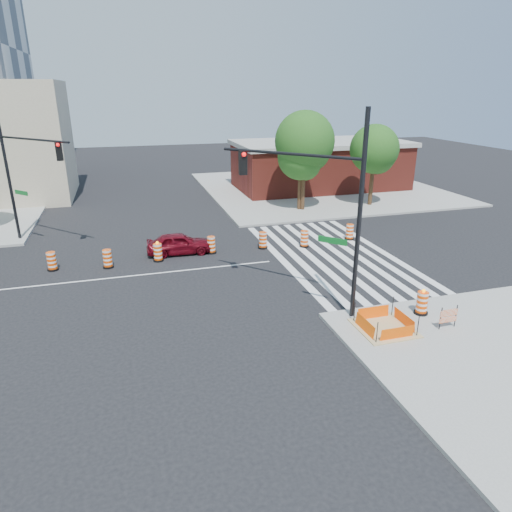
{
  "coord_description": "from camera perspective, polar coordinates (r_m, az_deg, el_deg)",
  "views": [
    {
      "loc": [
        -0.61,
        -23.23,
        9.32
      ],
      "look_at": [
        5.45,
        -2.57,
        1.4
      ],
      "focal_mm": 32.0,
      "sensor_mm": 36.0,
      "label": 1
    }
  ],
  "objects": [
    {
      "name": "red_coupe",
      "position": [
        27.57,
        -9.61,
        1.57
      ],
      "size": [
        3.84,
        1.65,
        1.29
      ],
      "primitive_type": "imported",
      "rotation": [
        0.0,
        0.0,
        1.54
      ],
      "color": "#5E0812",
      "rests_on": "ground"
    },
    {
      "name": "median_drum_6",
      "position": [
        28.2,
        0.86,
        1.92
      ],
      "size": [
        0.6,
        0.6,
        1.02
      ],
      "color": "black",
      "rests_on": "ground"
    },
    {
      "name": "excavation_pit",
      "position": [
        19.43,
        15.74,
        -8.55
      ],
      "size": [
        2.2,
        2.2,
        0.9
      ],
      "color": "tan",
      "rests_on": "ground"
    },
    {
      "name": "sidewalk_ne",
      "position": [
        46.17,
        7.86,
        8.45
      ],
      "size": [
        22.0,
        22.0,
        0.15
      ],
      "primitive_type": "cube",
      "color": "gray",
      "rests_on": "ground"
    },
    {
      "name": "tree_north_c",
      "position": [
        36.6,
        5.62,
        11.9
      ],
      "size": [
        3.59,
        3.59,
        6.11
      ],
      "color": "#382314",
      "rests_on": "ground"
    },
    {
      "name": "tree_north_d",
      "position": [
        36.42,
        6.14,
        13.69
      ],
      "size": [
        4.61,
        4.61,
        7.84
      ],
      "color": "#382314",
      "rests_on": "ground"
    },
    {
      "name": "signal_pole_nw",
      "position": [
        31.08,
        -27.12,
        10.21
      ],
      "size": [
        4.37,
        4.71,
        8.31
      ],
      "rotation": [
        0.0,
        0.0,
        -0.83
      ],
      "color": "black",
      "rests_on": "ground"
    },
    {
      "name": "median_drum_2",
      "position": [
        27.13,
        -24.15,
        -0.67
      ],
      "size": [
        0.6,
        0.6,
        1.02
      ],
      "color": "black",
      "rests_on": "ground"
    },
    {
      "name": "median_drum_4",
      "position": [
        26.67,
        -12.16,
        0.39
      ],
      "size": [
        0.6,
        0.6,
        1.18
      ],
      "color": "black",
      "rests_on": "ground"
    },
    {
      "name": "brick_storefront",
      "position": [
        45.77,
        8.0,
        11.2
      ],
      "size": [
        16.5,
        8.5,
        4.6
      ],
      "color": "maroon",
      "rests_on": "ground"
    },
    {
      "name": "tree_north_e",
      "position": [
        39.12,
        14.58,
        12.49
      ],
      "size": [
        3.95,
        3.95,
        6.71
      ],
      "color": "#382314",
      "rests_on": "ground"
    },
    {
      "name": "ground",
      "position": [
        25.04,
        -13.78,
        -2.27
      ],
      "size": [
        120.0,
        120.0,
        0.0
      ],
      "primitive_type": "plane",
      "color": "black",
      "rests_on": "ground"
    },
    {
      "name": "pit_drum",
      "position": [
        20.96,
        20.03,
        -5.6
      ],
      "size": [
        0.59,
        0.59,
        1.16
      ],
      "color": "black",
      "rests_on": "ground"
    },
    {
      "name": "signal_pole_se",
      "position": [
        19.05,
        7.84,
        7.64
      ],
      "size": [
        4.51,
        4.85,
        8.56
      ],
      "rotation": [
        0.0,
        0.0,
        2.32
      ],
      "color": "black",
      "rests_on": "ground"
    },
    {
      "name": "median_drum_8",
      "position": [
        30.46,
        11.63,
        2.9
      ],
      "size": [
        0.6,
        0.6,
        1.02
      ],
      "color": "black",
      "rests_on": "ground"
    },
    {
      "name": "crosswalk_east",
      "position": [
        27.57,
        9.5,
        0.16
      ],
      "size": [
        6.75,
        13.5,
        0.01
      ],
      "color": "silver",
      "rests_on": "ground"
    },
    {
      "name": "barricade",
      "position": [
        20.13,
        22.92,
        -6.93
      ],
      "size": [
        0.83,
        0.06,
        0.97
      ],
      "rotation": [
        0.0,
        0.0,
        0.03
      ],
      "color": "#F14805",
      "rests_on": "ground"
    },
    {
      "name": "median_drum_3",
      "position": [
        26.41,
        -18.06,
        -0.4
      ],
      "size": [
        0.6,
        0.6,
        1.02
      ],
      "color": "black",
      "rests_on": "ground"
    },
    {
      "name": "median_drum_5",
      "position": [
        27.48,
        -5.61,
        1.33
      ],
      "size": [
        0.6,
        0.6,
        1.02
      ],
      "color": "black",
      "rests_on": "ground"
    },
    {
      "name": "lane_centerline",
      "position": [
        25.03,
        -13.78,
        -2.26
      ],
      "size": [
        14.0,
        0.12,
        0.01
      ],
      "primitive_type": "cube",
      "color": "silver",
      "rests_on": "ground"
    },
    {
      "name": "median_drum_7",
      "position": [
        28.61,
        6.06,
        2.08
      ],
      "size": [
        0.6,
        0.6,
        1.02
      ],
      "color": "black",
      "rests_on": "ground"
    }
  ]
}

